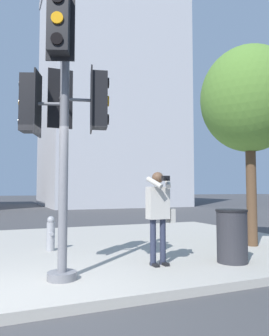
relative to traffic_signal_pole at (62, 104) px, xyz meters
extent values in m
plane|color=#424244|center=(-0.61, -0.64, -2.87)|extent=(160.00, 160.00, 0.00)
cube|color=#ADA89E|center=(2.89, 2.86, -2.80)|extent=(8.00, 8.00, 0.14)
cylinder|color=slate|center=(0.03, -0.02, -2.67)|extent=(0.45, 0.45, 0.12)
cylinder|color=slate|center=(0.03, -0.02, -0.50)|extent=(0.14, 0.14, 4.22)
sphere|color=slate|center=(0.03, -0.02, 1.65)|extent=(0.16, 0.16, 0.16)
cylinder|color=slate|center=(0.03, 0.23, 0.19)|extent=(0.05, 0.36, 0.05)
cube|color=black|center=(0.04, 0.53, 0.19)|extent=(0.30, 0.24, 0.90)
cube|color=black|center=(0.03, 0.40, 0.19)|extent=(0.42, 0.03, 1.02)
cylinder|color=black|center=(0.04, 0.67, 0.49)|extent=(0.17, 0.03, 0.17)
cylinder|color=orange|center=(0.04, 0.67, 0.19)|extent=(0.17, 0.03, 0.17)
cylinder|color=black|center=(0.04, 0.67, -0.11)|extent=(0.17, 0.03, 0.17)
cylinder|color=slate|center=(-0.06, -0.25, 1.03)|extent=(0.17, 0.35, 0.05)
cube|color=black|center=(-0.16, -0.53, 1.03)|extent=(0.36, 0.33, 0.90)
cube|color=black|center=(-0.12, -0.41, 1.03)|extent=(0.40, 0.17, 1.02)
cylinder|color=orange|center=(-0.21, -0.66, 1.03)|extent=(0.17, 0.09, 0.17)
cylinder|color=black|center=(-0.21, -0.66, 0.73)|extent=(0.17, 0.09, 0.17)
cylinder|color=slate|center=(-0.21, 0.07, 0.00)|extent=(0.35, 0.17, 0.05)
cube|color=black|center=(-0.49, 0.18, 0.00)|extent=(0.33, 0.37, 0.90)
cube|color=black|center=(-0.36, 0.13, 0.00)|extent=(0.17, 0.40, 1.02)
cylinder|color=black|center=(-0.61, 0.23, 0.30)|extent=(0.09, 0.17, 0.17)
cylinder|color=orange|center=(-0.61, 0.23, 0.00)|extent=(0.09, 0.17, 0.17)
cylinder|color=black|center=(-0.61, 0.23, -0.30)|extent=(0.09, 0.17, 0.17)
cylinder|color=slate|center=(0.27, -0.08, 0.07)|extent=(0.36, 0.13, 0.05)
cube|color=black|center=(0.56, -0.15, 0.07)|extent=(0.30, 0.35, 0.90)
cube|color=black|center=(0.44, -0.12, 0.07)|extent=(0.12, 0.41, 1.02)
cylinder|color=black|center=(0.70, -0.18, 0.37)|extent=(0.07, 0.17, 0.17)
cylinder|color=orange|center=(0.70, -0.18, 0.07)|extent=(0.07, 0.17, 0.17)
cylinder|color=black|center=(0.70, -0.18, -0.23)|extent=(0.07, 0.17, 0.17)
cube|color=black|center=(1.73, 0.23, -2.70)|extent=(0.09, 0.24, 0.05)
cube|color=black|center=(1.93, 0.23, -2.70)|extent=(0.09, 0.24, 0.05)
cylinder|color=#282D42|center=(1.73, 0.29, -2.31)|extent=(0.11, 0.11, 0.83)
cylinder|color=#282D42|center=(1.93, 0.29, -2.31)|extent=(0.11, 0.11, 0.83)
cube|color=beige|center=(1.83, 0.29, -1.60)|extent=(0.40, 0.22, 0.59)
sphere|color=brown|center=(1.83, 0.29, -1.14)|extent=(0.22, 0.22, 0.22)
cube|color=black|center=(1.83, -0.02, -1.16)|extent=(0.12, 0.10, 0.09)
cylinder|color=black|center=(1.83, -0.09, -1.16)|extent=(0.06, 0.08, 0.06)
cylinder|color=beige|center=(1.69, 0.15, -1.23)|extent=(0.23, 0.35, 0.23)
cylinder|color=beige|center=(1.96, 0.15, -1.23)|extent=(0.23, 0.35, 0.23)
cube|color=#B7B2A8|center=(2.11, 0.31, -1.84)|extent=(0.10, 0.20, 0.26)
cylinder|color=brown|center=(4.89, 1.20, -1.33)|extent=(0.25, 0.25, 2.80)
ellipsoid|color=#568433|center=(4.89, 1.20, 0.92)|extent=(2.43, 2.43, 2.67)
cylinder|color=#99999E|center=(0.23, 2.46, -2.41)|extent=(0.18, 0.18, 0.63)
sphere|color=#99999E|center=(0.23, 2.46, -2.04)|extent=(0.16, 0.16, 0.16)
cylinder|color=#99999E|center=(0.23, 2.34, -2.34)|extent=(0.08, 0.06, 0.08)
cylinder|color=#2D2D33|center=(3.21, -0.08, -2.25)|extent=(0.57, 0.57, 0.96)
cylinder|color=black|center=(3.21, -0.08, -1.75)|extent=(0.60, 0.60, 0.04)
cube|color=#BCBCC1|center=(9.00, 25.16, 7.80)|extent=(11.97, 11.96, 21.33)
camera|label=1|loc=(-0.93, -5.14, -1.35)|focal=35.00mm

